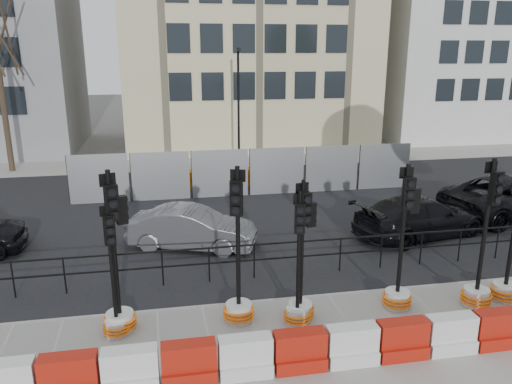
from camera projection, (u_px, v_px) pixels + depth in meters
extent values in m
plane|color=#51514C|center=(310.00, 296.00, 12.46)|extent=(120.00, 120.00, 0.00)
cube|color=gray|center=(354.00, 368.00, 9.63)|extent=(40.00, 6.00, 0.02)
cube|color=black|center=(258.00, 210.00, 19.07)|extent=(40.00, 14.00, 0.03)
cube|color=gray|center=(227.00, 160.00, 27.58)|extent=(40.00, 4.00, 0.02)
cube|color=silver|center=(461.00, 17.00, 34.03)|extent=(12.00, 9.00, 16.00)
cylinder|color=black|center=(13.00, 280.00, 12.19)|extent=(0.04, 0.04, 1.00)
cylinder|color=black|center=(65.00, 276.00, 12.40)|extent=(0.04, 0.04, 1.00)
cylinder|color=black|center=(114.00, 272.00, 12.61)|extent=(0.04, 0.04, 1.00)
cylinder|color=black|center=(163.00, 269.00, 12.82)|extent=(0.04, 0.04, 1.00)
cylinder|color=black|center=(209.00, 265.00, 13.04)|extent=(0.04, 0.04, 1.00)
cylinder|color=black|center=(254.00, 262.00, 13.25)|extent=(0.04, 0.04, 1.00)
cylinder|color=black|center=(298.00, 258.00, 13.46)|extent=(0.04, 0.04, 1.00)
cylinder|color=black|center=(340.00, 255.00, 13.67)|extent=(0.04, 0.04, 1.00)
cylinder|color=black|center=(381.00, 252.00, 13.88)|extent=(0.04, 0.04, 1.00)
cylinder|color=black|center=(421.00, 249.00, 14.09)|extent=(0.04, 0.04, 1.00)
cylinder|color=black|center=(460.00, 246.00, 14.30)|extent=(0.04, 0.04, 1.00)
cylinder|color=black|center=(497.00, 243.00, 14.52)|extent=(0.04, 0.04, 1.00)
cube|color=black|center=(298.00, 242.00, 13.33)|extent=(18.00, 0.04, 0.04)
cube|color=black|center=(298.00, 257.00, 13.44)|extent=(18.00, 0.04, 0.04)
cube|color=#9A9CA2|center=(99.00, 179.00, 19.63)|extent=(2.30, 0.05, 2.00)
cylinder|color=black|center=(68.00, 181.00, 19.43)|extent=(0.05, 0.05, 2.00)
cube|color=#9A9CA2|center=(161.00, 176.00, 20.05)|extent=(2.30, 0.05, 2.00)
cylinder|color=black|center=(131.00, 178.00, 19.85)|extent=(0.05, 0.05, 2.00)
cube|color=#9A9CA2|center=(220.00, 174.00, 20.48)|extent=(2.30, 0.05, 2.00)
cylinder|color=black|center=(192.00, 175.00, 20.27)|extent=(0.05, 0.05, 2.00)
cube|color=#9A9CA2|center=(277.00, 171.00, 20.90)|extent=(2.30, 0.05, 2.00)
cylinder|color=black|center=(250.00, 172.00, 20.70)|extent=(0.05, 0.05, 2.00)
cube|color=#9A9CA2|center=(332.00, 169.00, 21.32)|extent=(2.30, 0.05, 2.00)
cylinder|color=black|center=(306.00, 170.00, 21.12)|extent=(0.05, 0.05, 2.00)
cube|color=#9A9CA2|center=(384.00, 167.00, 21.75)|extent=(2.30, 0.05, 2.00)
cylinder|color=black|center=(359.00, 168.00, 21.54)|extent=(0.05, 0.05, 2.00)
cube|color=orange|center=(152.00, 182.00, 21.57)|extent=(1.00, 0.40, 0.80)
cube|color=orange|center=(198.00, 180.00, 21.92)|extent=(1.00, 0.40, 0.80)
cube|color=orange|center=(243.00, 178.00, 22.27)|extent=(1.00, 0.40, 0.80)
cube|color=orange|center=(287.00, 176.00, 22.62)|extent=(1.00, 0.40, 0.80)
cylinder|color=black|center=(239.00, 108.00, 25.89)|extent=(0.12, 0.12, 6.00)
cube|color=black|center=(239.00, 50.00, 24.85)|extent=(0.12, 0.50, 0.12)
cylinder|color=#473828|center=(4.00, 108.00, 24.30)|extent=(0.28, 0.28, 6.30)
cube|color=white|center=(4.00, 375.00, 8.56)|extent=(1.00, 0.35, 0.50)
cube|color=red|center=(68.00, 368.00, 8.74)|extent=(1.00, 0.35, 0.50)
cube|color=white|center=(131.00, 381.00, 9.04)|extent=(1.00, 0.50, 0.30)
cube|color=white|center=(130.00, 362.00, 8.93)|extent=(1.00, 0.35, 0.50)
cube|color=red|center=(190.00, 374.00, 9.22)|extent=(1.00, 0.50, 0.30)
cube|color=red|center=(189.00, 355.00, 9.11)|extent=(1.00, 0.35, 0.50)
cube|color=white|center=(245.00, 368.00, 9.41)|extent=(1.00, 0.50, 0.30)
cube|color=white|center=(245.00, 349.00, 9.30)|extent=(1.00, 0.35, 0.50)
cube|color=red|center=(299.00, 362.00, 9.59)|extent=(1.00, 0.50, 0.30)
cube|color=red|center=(300.00, 343.00, 9.48)|extent=(1.00, 0.35, 0.50)
cube|color=white|center=(351.00, 356.00, 9.78)|extent=(1.00, 0.50, 0.30)
cube|color=white|center=(352.00, 338.00, 9.67)|extent=(1.00, 0.35, 0.50)
cube|color=red|center=(401.00, 350.00, 9.96)|extent=(1.00, 0.50, 0.30)
cube|color=red|center=(402.00, 332.00, 9.85)|extent=(1.00, 0.35, 0.50)
cube|color=white|center=(449.00, 344.00, 10.15)|extent=(1.00, 0.50, 0.30)
cube|color=white|center=(451.00, 327.00, 10.04)|extent=(1.00, 0.35, 0.50)
cube|color=red|center=(495.00, 339.00, 10.33)|extent=(1.00, 0.50, 0.30)
cube|color=red|center=(498.00, 322.00, 10.22)|extent=(1.00, 0.35, 0.50)
cylinder|color=silver|center=(117.00, 327.00, 10.72)|extent=(0.49, 0.49, 0.36)
torus|color=orange|center=(117.00, 330.00, 10.74)|extent=(0.59, 0.59, 0.05)
torus|color=orange|center=(117.00, 327.00, 10.72)|extent=(0.59, 0.59, 0.05)
torus|color=orange|center=(117.00, 324.00, 10.70)|extent=(0.59, 0.59, 0.05)
cylinder|color=black|center=(112.00, 265.00, 10.32)|extent=(0.08, 0.08, 2.71)
cube|color=black|center=(109.00, 230.00, 10.01)|extent=(0.24, 0.19, 0.63)
cylinder|color=black|center=(111.00, 240.00, 10.00)|extent=(0.14, 0.08, 0.14)
cylinder|color=black|center=(110.00, 231.00, 9.95)|extent=(0.14, 0.08, 0.14)
cylinder|color=black|center=(109.00, 222.00, 9.89)|extent=(0.14, 0.08, 0.14)
cube|color=black|center=(106.00, 211.00, 10.05)|extent=(0.27, 0.11, 0.22)
cylinder|color=silver|center=(120.00, 321.00, 10.87)|extent=(0.59, 0.59, 0.44)
torus|color=orange|center=(121.00, 325.00, 10.90)|extent=(0.71, 0.71, 0.05)
torus|color=orange|center=(120.00, 321.00, 10.87)|extent=(0.71, 0.71, 0.05)
torus|color=orange|center=(120.00, 318.00, 10.85)|extent=(0.71, 0.71, 0.05)
cylinder|color=black|center=(114.00, 247.00, 10.39)|extent=(0.10, 0.10, 3.29)
cube|color=black|center=(112.00, 203.00, 10.00)|extent=(0.30, 0.23, 0.77)
cylinder|color=black|center=(114.00, 216.00, 10.00)|extent=(0.17, 0.11, 0.16)
cylinder|color=black|center=(113.00, 204.00, 9.93)|extent=(0.17, 0.11, 0.16)
cylinder|color=black|center=(112.00, 192.00, 9.86)|extent=(0.17, 0.11, 0.16)
cube|color=black|center=(107.00, 180.00, 10.05)|extent=(0.32, 0.14, 0.26)
cube|color=black|center=(122.00, 210.00, 10.28)|extent=(0.25, 0.21, 0.60)
cylinder|color=silver|center=(239.00, 312.00, 11.27)|extent=(0.59, 0.59, 0.44)
torus|color=orange|center=(239.00, 315.00, 11.29)|extent=(0.71, 0.71, 0.05)
torus|color=orange|center=(239.00, 312.00, 11.27)|extent=(0.71, 0.71, 0.05)
torus|color=orange|center=(239.00, 309.00, 11.24)|extent=(0.71, 0.71, 0.05)
cylinder|color=black|center=(238.00, 240.00, 10.78)|extent=(0.10, 0.10, 3.28)
cube|color=black|center=(236.00, 198.00, 10.39)|extent=(0.30, 0.23, 0.76)
cylinder|color=black|center=(236.00, 210.00, 10.37)|extent=(0.17, 0.10, 0.16)
cylinder|color=black|center=(236.00, 199.00, 10.30)|extent=(0.17, 0.10, 0.16)
cylinder|color=black|center=(236.00, 188.00, 10.24)|extent=(0.17, 0.10, 0.16)
cube|color=black|center=(238.00, 176.00, 10.45)|extent=(0.32, 0.14, 0.26)
cylinder|color=silver|center=(300.00, 311.00, 11.35)|extent=(0.54, 0.54, 0.40)
torus|color=orange|center=(300.00, 314.00, 11.38)|extent=(0.65, 0.65, 0.05)
torus|color=orange|center=(300.00, 311.00, 11.35)|extent=(0.65, 0.65, 0.05)
torus|color=orange|center=(300.00, 308.00, 11.33)|extent=(0.65, 0.65, 0.05)
cylinder|color=black|center=(302.00, 246.00, 10.91)|extent=(0.09, 0.09, 2.99)
cube|color=black|center=(305.00, 208.00, 10.56)|extent=(0.26, 0.18, 0.70)
cylinder|color=black|center=(307.00, 219.00, 10.55)|extent=(0.16, 0.08, 0.15)
cylinder|color=black|center=(307.00, 209.00, 10.49)|extent=(0.16, 0.08, 0.15)
cylinder|color=black|center=(307.00, 200.00, 10.43)|extent=(0.16, 0.08, 0.15)
cube|color=black|center=(302.00, 188.00, 10.61)|extent=(0.30, 0.09, 0.24)
cube|color=black|center=(311.00, 214.00, 10.79)|extent=(0.22, 0.17, 0.55)
cylinder|color=silver|center=(297.00, 316.00, 11.17)|extent=(0.51, 0.51, 0.37)
torus|color=orange|center=(297.00, 319.00, 11.20)|extent=(0.61, 0.61, 0.05)
torus|color=orange|center=(297.00, 316.00, 11.17)|extent=(0.61, 0.61, 0.05)
torus|color=orange|center=(297.00, 313.00, 11.15)|extent=(0.61, 0.61, 0.05)
cylinder|color=black|center=(299.00, 254.00, 10.76)|extent=(0.08, 0.08, 2.81)
cube|color=black|center=(300.00, 219.00, 10.42)|extent=(0.25, 0.18, 0.66)
cylinder|color=black|center=(300.00, 229.00, 10.40)|extent=(0.15, 0.08, 0.14)
cylinder|color=black|center=(300.00, 220.00, 10.35)|extent=(0.15, 0.08, 0.14)
cylinder|color=black|center=(300.00, 210.00, 10.29)|extent=(0.15, 0.08, 0.14)
cube|color=black|center=(300.00, 199.00, 10.48)|extent=(0.28, 0.09, 0.22)
cylinder|color=silver|center=(397.00, 299.00, 11.85)|extent=(0.57, 0.57, 0.43)
torus|color=orange|center=(397.00, 302.00, 11.88)|extent=(0.69, 0.69, 0.05)
torus|color=orange|center=(397.00, 299.00, 11.85)|extent=(0.69, 0.69, 0.05)
torus|color=orange|center=(397.00, 296.00, 11.83)|extent=(0.69, 0.69, 0.05)
cylinder|color=black|center=(403.00, 232.00, 11.38)|extent=(0.10, 0.10, 3.19)
cube|color=black|center=(409.00, 193.00, 11.00)|extent=(0.26, 0.16, 0.74)
cylinder|color=black|center=(409.00, 205.00, 10.98)|extent=(0.16, 0.06, 0.16)
cylinder|color=black|center=(410.00, 194.00, 10.91)|extent=(0.16, 0.06, 0.16)
cylinder|color=black|center=(411.00, 184.00, 10.85)|extent=(0.16, 0.06, 0.16)
cube|color=black|center=(407.00, 173.00, 11.06)|extent=(0.32, 0.05, 0.26)
cube|color=black|center=(414.00, 201.00, 11.20)|extent=(0.22, 0.15, 0.59)
cylinder|color=silver|center=(476.00, 297.00, 11.94)|extent=(0.59, 0.59, 0.44)
torus|color=orange|center=(476.00, 300.00, 11.96)|extent=(0.71, 0.71, 0.05)
torus|color=orange|center=(476.00, 297.00, 11.94)|extent=(0.71, 0.71, 0.05)
torus|color=orange|center=(476.00, 294.00, 11.91)|extent=(0.71, 0.71, 0.05)
cylinder|color=black|center=(485.00, 228.00, 11.45)|extent=(0.10, 0.10, 3.30)
cube|color=black|center=(496.00, 188.00, 11.06)|extent=(0.29, 0.20, 0.77)
cylinder|color=black|center=(497.00, 200.00, 11.05)|extent=(0.17, 0.09, 0.16)
cylinder|color=black|center=(499.00, 189.00, 10.98)|extent=(0.17, 0.09, 0.16)
cylinder|color=black|center=(500.00, 179.00, 10.91)|extent=(0.17, 0.09, 0.16)
cube|color=black|center=(491.00, 167.00, 11.11)|extent=(0.33, 0.10, 0.26)
cylinder|color=silver|center=(505.00, 292.00, 12.20)|extent=(0.58, 0.58, 0.43)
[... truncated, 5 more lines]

